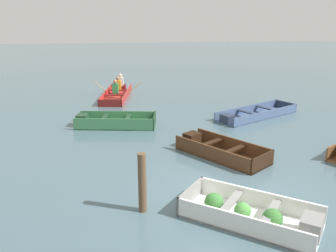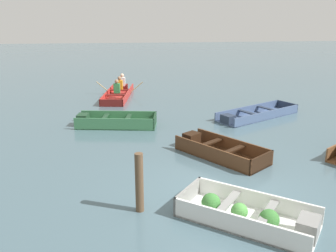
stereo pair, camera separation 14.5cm
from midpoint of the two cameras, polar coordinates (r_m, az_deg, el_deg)
The scene contains 7 objects.
ground_plane at distance 8.62m, azimuth 8.71°, elevation -10.05°, with size 80.00×80.00×0.00m, color #47606B.
dinghy_white_foreground at distance 7.56m, azimuth 12.14°, elevation -13.00°, with size 2.79×2.48×0.43m.
skiff_slate_blue_near_moored at distance 14.62m, azimuth 12.73°, elevation 1.73°, with size 3.57×2.63×0.34m.
skiff_green_mid_moored at distance 13.31m, azimuth -8.81°, elevation 0.60°, with size 2.88×1.43×0.42m.
skiff_dark_varnish_far_moored at distance 10.65m, azimuth 7.26°, elevation -3.63°, with size 2.42×2.72×0.42m.
rowboat_red_with_crew at distance 17.91m, azimuth -8.00°, elevation 5.09°, with size 2.25×3.70×0.88m.
mooring_post at distance 7.57m, azimuth -4.50°, elevation -8.64°, with size 0.17×0.17×1.26m, color brown.
Camera 1 is at (-2.24, -7.35, 3.94)m, focal length 40.00 mm.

